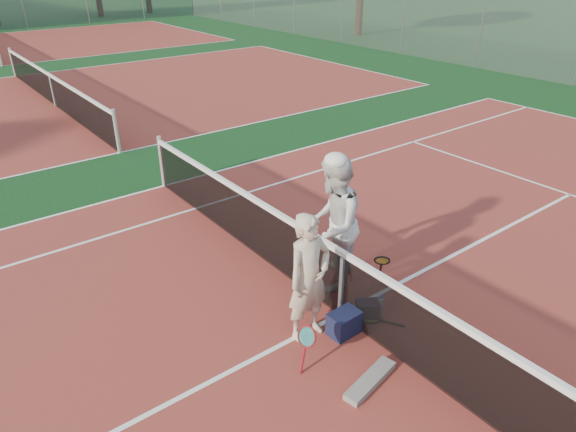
% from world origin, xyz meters
% --- Properties ---
extents(ground, '(130.00, 130.00, 0.00)m').
position_xyz_m(ground, '(0.00, 0.00, 0.00)').
color(ground, black).
rests_on(ground, ground).
extents(court_main, '(23.77, 10.97, 0.01)m').
position_xyz_m(court_main, '(0.00, 0.00, 0.00)').
color(court_main, maroon).
rests_on(court_main, ground).
extents(court_far_a, '(23.77, 10.97, 0.01)m').
position_xyz_m(court_far_a, '(0.00, 13.50, 0.00)').
color(court_far_a, maroon).
rests_on(court_far_a, ground).
extents(net_main, '(0.10, 10.98, 1.02)m').
position_xyz_m(net_main, '(0.00, 0.00, 0.51)').
color(net_main, black).
rests_on(net_main, ground).
extents(net_far_a, '(0.10, 10.98, 1.02)m').
position_xyz_m(net_far_a, '(0.00, 13.50, 0.51)').
color(net_far_a, black).
rests_on(net_far_a, ground).
extents(fence_right, '(0.06, 54.50, 3.00)m').
position_xyz_m(fence_right, '(16.00, 6.75, 1.50)').
color(fence_right, slate).
rests_on(fence_right, ground).
extents(player_a, '(0.64, 0.43, 1.73)m').
position_xyz_m(player_a, '(-0.59, -0.02, 0.87)').
color(player_a, beige).
rests_on(player_a, ground).
extents(player_b, '(1.24, 1.21, 2.02)m').
position_xyz_m(player_b, '(0.40, 0.64, 1.01)').
color(player_b, silver).
rests_on(player_b, ground).
extents(racket_red, '(0.31, 0.33, 0.58)m').
position_xyz_m(racket_red, '(-0.99, -0.48, 0.29)').
color(racket_red, maroon).
rests_on(racket_red, ground).
extents(racket_black_held, '(0.45, 0.45, 0.51)m').
position_xyz_m(racket_black_held, '(1.00, 0.19, 0.25)').
color(racket_black_held, black).
rests_on(racket_black_held, ground).
extents(racket_spare, '(0.54, 0.65, 0.03)m').
position_xyz_m(racket_spare, '(0.26, -0.32, 0.01)').
color(racket_spare, black).
rests_on(racket_spare, ground).
extents(sports_bag_navy, '(0.42, 0.29, 0.32)m').
position_xyz_m(sports_bag_navy, '(-0.22, -0.31, 0.16)').
color(sports_bag_navy, black).
rests_on(sports_bag_navy, ground).
extents(sports_bag_purple, '(0.36, 0.33, 0.24)m').
position_xyz_m(sports_bag_purple, '(0.27, -0.26, 0.12)').
color(sports_bag_purple, black).
rests_on(sports_bag_purple, ground).
extents(net_cover_canvas, '(0.84, 0.35, 0.09)m').
position_xyz_m(net_cover_canvas, '(-0.58, -1.15, 0.04)').
color(net_cover_canvas, slate).
rests_on(net_cover_canvas, ground).
extents(water_bottle, '(0.09, 0.09, 0.30)m').
position_xyz_m(water_bottle, '(0.41, -0.36, 0.15)').
color(water_bottle, '#AFC2DE').
rests_on(water_bottle, ground).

